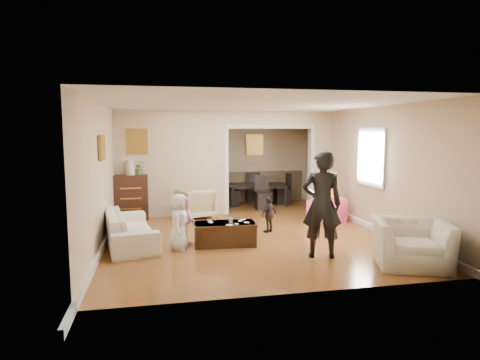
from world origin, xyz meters
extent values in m
plane|color=brown|center=(0.00, 0.00, 0.00)|extent=(7.00, 7.00, 0.00)
cube|color=#C7B492|center=(-1.38, 1.80, 1.30)|extent=(2.75, 0.18, 2.60)
cube|color=#C7B492|center=(2.48, 1.80, 1.30)|extent=(0.55, 0.18, 2.60)
cube|color=#C7B492|center=(1.10, 1.80, 2.42)|extent=(2.22, 0.18, 0.35)
cube|color=white|center=(2.73, -0.40, 1.55)|extent=(0.03, 0.95, 1.10)
cube|color=brown|center=(-2.20, 1.70, 1.85)|extent=(0.45, 0.03, 0.55)
cube|color=brown|center=(-2.71, -0.60, 1.80)|extent=(0.03, 0.55, 0.40)
cube|color=brown|center=(1.10, 3.44, 1.70)|extent=(0.45, 0.03, 0.55)
imported|color=silver|center=(-2.26, -0.65, 0.30)|extent=(1.15, 2.19, 0.61)
imported|color=tan|center=(-0.85, 1.43, 0.36)|extent=(1.00, 1.01, 0.71)
imported|color=silver|center=(2.12, -2.80, 0.36)|extent=(1.36, 1.28, 0.71)
cube|color=black|center=(-2.36, 1.60, 0.53)|extent=(0.77, 0.44, 1.06)
cylinder|color=beige|center=(-2.36, 1.60, 1.24)|extent=(0.22, 0.22, 0.36)
imported|color=#476F31|center=(-2.16, 1.60, 1.22)|extent=(0.29, 0.25, 0.32)
cube|color=#341E10|center=(-0.54, -1.06, 0.21)|extent=(1.15, 0.65, 0.42)
imported|color=beige|center=(-0.44, -1.11, 0.46)|extent=(0.11, 0.11, 0.09)
cube|color=#D93964|center=(2.24, 0.50, 0.27)|extent=(0.58, 0.58, 0.54)
cube|color=gold|center=(2.36, 0.60, 0.69)|extent=(0.20, 0.07, 0.30)
cylinder|color=#23A5B0|center=(2.14, 0.45, 0.58)|extent=(0.08, 0.08, 0.08)
cube|color=red|center=(2.12, 0.62, 0.57)|extent=(0.10, 0.08, 0.05)
imported|color=silver|center=(2.29, 0.38, 0.57)|extent=(0.21, 0.21, 0.05)
imported|color=black|center=(1.04, 2.84, 0.29)|extent=(1.74, 1.05, 0.59)
imported|color=black|center=(0.91, -2.11, 0.89)|extent=(0.74, 0.58, 1.78)
imported|color=white|center=(-1.39, -1.21, 0.50)|extent=(0.43, 0.56, 1.00)
imported|color=pink|center=(-1.24, -0.76, 0.44)|extent=(0.43, 0.50, 0.88)
imported|color=black|center=(0.51, -0.31, 0.38)|extent=(0.47, 0.40, 0.75)
cube|color=white|center=(-0.79, -0.99, 0.42)|extent=(0.10, 0.11, 0.00)
cube|color=white|center=(-0.35, -1.20, 0.42)|extent=(0.09, 0.09, 0.00)
cube|color=white|center=(-0.49, -1.26, 0.42)|extent=(0.14, 0.13, 0.00)
cube|color=white|center=(-0.24, -0.97, 0.42)|extent=(0.07, 0.09, 0.00)
cube|color=white|center=(-0.15, -1.13, 0.42)|extent=(0.11, 0.09, 0.00)
cube|color=white|center=(-0.79, -0.86, 0.42)|extent=(0.08, 0.10, 0.00)
cube|color=white|center=(-0.15, -0.87, 0.42)|extent=(0.13, 0.13, 0.00)
camera|label=1|loc=(-1.73, -8.34, 2.09)|focal=30.55mm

